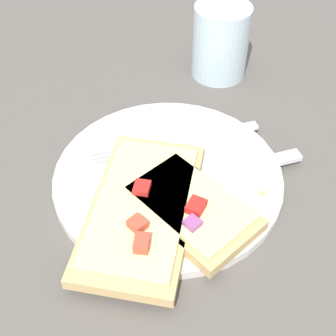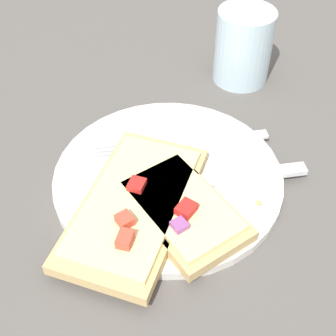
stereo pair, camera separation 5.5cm
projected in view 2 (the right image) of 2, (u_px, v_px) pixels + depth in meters
The scene contains 8 objects.
ground_plane at pixel (168, 181), 0.57m from camera, with size 4.00×4.00×0.00m, color #56514C.
plate at pixel (168, 177), 0.56m from camera, with size 0.27×0.27×0.01m.
fork at pixel (172, 145), 0.59m from camera, with size 0.22×0.03×0.01m.
knife at pixel (234, 177), 0.55m from camera, with size 0.21×0.03×0.01m.
pizza_slice_main at pixel (134, 205), 0.51m from camera, with size 0.19×0.24×0.03m.
pizza_slice_corner at pixel (182, 209), 0.51m from camera, with size 0.15×0.17×0.03m.
crumb_scatter at pixel (148, 154), 0.57m from camera, with size 0.14×0.12×0.01m.
drinking_glass at pixel (243, 46), 0.68m from camera, with size 0.08×0.08×0.11m.
Camera 2 is at (-0.05, -0.38, 0.42)m, focal length 50.00 mm.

